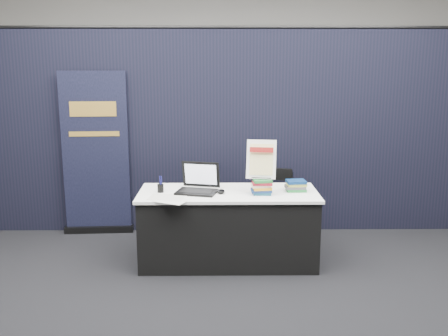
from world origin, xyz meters
TOP-DOWN VIEW (x-y plane):
  - floor at (0.00, 0.00)m, footprint 8.00×8.00m
  - wall_back at (0.00, 4.00)m, footprint 8.00×0.02m
  - drape_partition at (0.00, 1.60)m, footprint 6.00×0.08m
  - display_table at (0.00, 0.55)m, footprint 1.80×0.75m
  - laptop at (-0.32, 0.55)m, footprint 0.44×0.39m
  - mouse at (-0.07, 0.49)m, footprint 0.08×0.12m
  - brochure_left at (-0.57, 0.34)m, footprint 0.40×0.36m
  - brochure_mid at (-0.54, 0.22)m, footprint 0.36×0.32m
  - brochure_right at (-0.60, 0.33)m, footprint 0.37×0.29m
  - pen_cup at (-0.68, 0.53)m, footprint 0.08×0.08m
  - book_stack_tall at (0.32, 0.44)m, footprint 0.19×0.15m
  - book_stack_short at (0.68, 0.57)m, footprint 0.22×0.18m
  - info_sign at (0.32, 0.47)m, footprint 0.30×0.16m
  - pullup_banner at (-1.55, 1.50)m, footprint 0.82×0.15m
  - stacking_chair at (0.59, 1.24)m, footprint 0.46×0.47m

SIDE VIEW (x-z plane):
  - floor at x=0.00m, z-range 0.00..0.00m
  - display_table at x=0.00m, z-range 0.00..0.75m
  - stacking_chair at x=0.59m, z-range 0.05..0.86m
  - brochure_mid at x=-0.54m, z-range 0.75..0.75m
  - brochure_left at x=-0.57m, z-range 0.75..0.75m
  - brochure_right at x=-0.60m, z-range 0.75..0.75m
  - mouse at x=-0.07m, z-range 0.75..0.79m
  - pen_cup at x=-0.68m, z-range 0.75..0.83m
  - book_stack_short at x=0.68m, z-range 0.75..0.86m
  - laptop at x=-0.32m, z-range 0.67..0.96m
  - book_stack_tall at x=0.32m, z-range 0.75..0.90m
  - pullup_banner at x=-1.55m, z-range -0.11..1.83m
  - info_sign at x=0.32m, z-range 0.89..1.29m
  - drape_partition at x=0.00m, z-range 0.00..2.40m
  - wall_back at x=0.00m, z-range 0.00..3.50m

